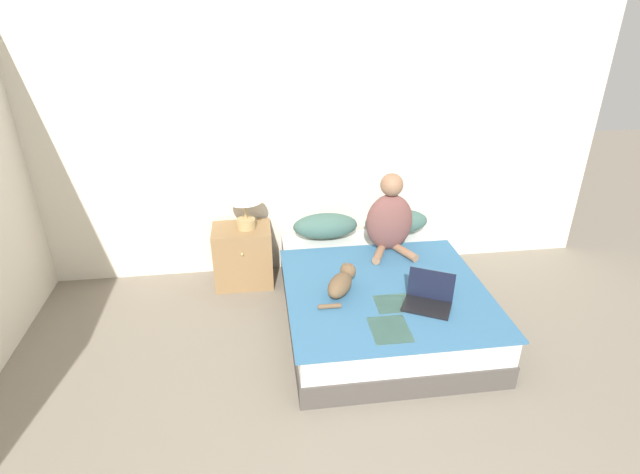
{
  "coord_description": "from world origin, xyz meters",
  "views": [
    {
      "loc": [
        -0.42,
        -0.91,
        2.53
      ],
      "look_at": [
        0.05,
        2.59,
        0.76
      ],
      "focal_mm": 28.0,
      "sensor_mm": 36.0,
      "label": 1
    }
  ],
  "objects_px": {
    "person_sitting": "(390,219)",
    "laptop_open": "(428,299)",
    "nightstand": "(243,256)",
    "bed": "(379,299)",
    "pillow_far": "(396,222)",
    "table_lamp": "(244,195)",
    "pillow_near": "(325,226)",
    "cat_tabby": "(342,282)"
  },
  "relations": [
    {
      "from": "laptop_open",
      "to": "bed",
      "type": "bearing_deg",
      "value": 148.94
    },
    {
      "from": "bed",
      "to": "pillow_near",
      "type": "distance_m",
      "value": 0.92
    },
    {
      "from": "bed",
      "to": "laptop_open",
      "type": "relative_size",
      "value": 4.42
    },
    {
      "from": "person_sitting",
      "to": "table_lamp",
      "type": "height_order",
      "value": "person_sitting"
    },
    {
      "from": "nightstand",
      "to": "pillow_near",
      "type": "bearing_deg",
      "value": 2.48
    },
    {
      "from": "pillow_far",
      "to": "pillow_near",
      "type": "bearing_deg",
      "value": 180.0
    },
    {
      "from": "laptop_open",
      "to": "table_lamp",
      "type": "relative_size",
      "value": 0.97
    },
    {
      "from": "laptop_open",
      "to": "table_lamp",
      "type": "bearing_deg",
      "value": 166.49
    },
    {
      "from": "person_sitting",
      "to": "table_lamp",
      "type": "distance_m",
      "value": 1.3
    },
    {
      "from": "pillow_far",
      "to": "table_lamp",
      "type": "xyz_separation_m",
      "value": [
        -1.42,
        -0.03,
        0.36
      ]
    },
    {
      "from": "pillow_far",
      "to": "table_lamp",
      "type": "height_order",
      "value": "table_lamp"
    },
    {
      "from": "pillow_near",
      "to": "person_sitting",
      "type": "relative_size",
      "value": 0.85
    },
    {
      "from": "person_sitting",
      "to": "nightstand",
      "type": "height_order",
      "value": "person_sitting"
    },
    {
      "from": "laptop_open",
      "to": "cat_tabby",
      "type": "bearing_deg",
      "value": -175.15
    },
    {
      "from": "pillow_near",
      "to": "person_sitting",
      "type": "height_order",
      "value": "person_sitting"
    },
    {
      "from": "pillow_far",
      "to": "person_sitting",
      "type": "height_order",
      "value": "person_sitting"
    },
    {
      "from": "person_sitting",
      "to": "pillow_near",
      "type": "bearing_deg",
      "value": 149.4
    },
    {
      "from": "pillow_near",
      "to": "cat_tabby",
      "type": "height_order",
      "value": "pillow_near"
    },
    {
      "from": "pillow_far",
      "to": "person_sitting",
      "type": "bearing_deg",
      "value": -117.07
    },
    {
      "from": "pillow_near",
      "to": "nightstand",
      "type": "distance_m",
      "value": 0.82
    },
    {
      "from": "nightstand",
      "to": "bed",
      "type": "bearing_deg",
      "value": -33.97
    },
    {
      "from": "pillow_far",
      "to": "person_sitting",
      "type": "xyz_separation_m",
      "value": [
        -0.16,
        -0.31,
        0.18
      ]
    },
    {
      "from": "pillow_far",
      "to": "cat_tabby",
      "type": "xyz_separation_m",
      "value": [
        -0.7,
        -0.96,
        -0.03
      ]
    },
    {
      "from": "cat_tabby",
      "to": "pillow_far",
      "type": "bearing_deg",
      "value": -5.26
    },
    {
      "from": "nightstand",
      "to": "table_lamp",
      "type": "relative_size",
      "value": 1.28
    },
    {
      "from": "person_sitting",
      "to": "cat_tabby",
      "type": "bearing_deg",
      "value": -129.86
    },
    {
      "from": "bed",
      "to": "person_sitting",
      "type": "relative_size",
      "value": 2.67
    },
    {
      "from": "person_sitting",
      "to": "cat_tabby",
      "type": "distance_m",
      "value": 0.87
    },
    {
      "from": "bed",
      "to": "nightstand",
      "type": "height_order",
      "value": "nightstand"
    },
    {
      "from": "bed",
      "to": "laptop_open",
      "type": "distance_m",
      "value": 0.56
    },
    {
      "from": "bed",
      "to": "table_lamp",
      "type": "distance_m",
      "value": 1.48
    },
    {
      "from": "laptop_open",
      "to": "person_sitting",
      "type": "bearing_deg",
      "value": 122.62
    },
    {
      "from": "pillow_far",
      "to": "table_lamp",
      "type": "relative_size",
      "value": 1.36
    },
    {
      "from": "table_lamp",
      "to": "person_sitting",
      "type": "bearing_deg",
      "value": -12.43
    },
    {
      "from": "pillow_near",
      "to": "nightstand",
      "type": "height_order",
      "value": "pillow_near"
    },
    {
      "from": "cat_tabby",
      "to": "table_lamp",
      "type": "xyz_separation_m",
      "value": [
        -0.72,
        0.92,
        0.39
      ]
    },
    {
      "from": "bed",
      "to": "person_sitting",
      "type": "distance_m",
      "value": 0.72
    },
    {
      "from": "person_sitting",
      "to": "laptop_open",
      "type": "height_order",
      "value": "person_sitting"
    },
    {
      "from": "pillow_near",
      "to": "pillow_far",
      "type": "distance_m",
      "value": 0.69
    },
    {
      "from": "pillow_near",
      "to": "cat_tabby",
      "type": "bearing_deg",
      "value": -90.68
    },
    {
      "from": "person_sitting",
      "to": "nightstand",
      "type": "relative_size",
      "value": 1.26
    },
    {
      "from": "cat_tabby",
      "to": "nightstand",
      "type": "xyz_separation_m",
      "value": [
        -0.77,
        0.92,
        -0.21
      ]
    }
  ]
}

